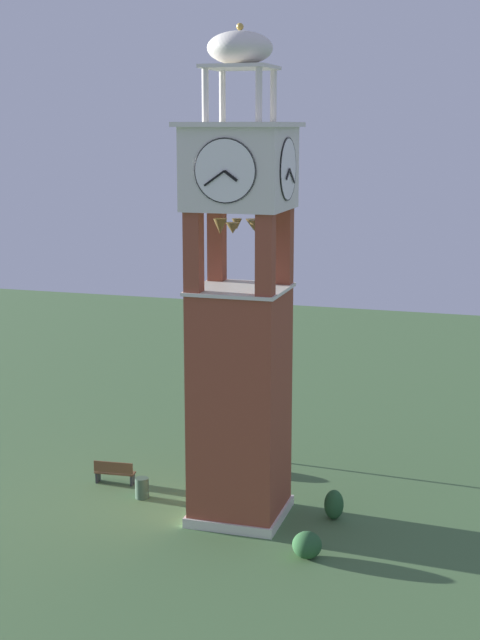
{
  "coord_description": "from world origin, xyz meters",
  "views": [
    {
      "loc": [
        30.46,
        9.25,
        13.9
      ],
      "look_at": [
        0.0,
        0.0,
        7.26
      ],
      "focal_mm": 52.63,
      "sensor_mm": 36.0,
      "label": 1
    }
  ],
  "objects": [
    {
      "name": "ground",
      "position": [
        0.0,
        0.0,
        0.0
      ],
      "size": [
        80.0,
        80.0,
        0.0
      ],
      "primitive_type": "plane",
      "color": "#476B3D"
    },
    {
      "name": "clock_tower",
      "position": [
        0.0,
        -0.0,
        7.08
      ],
      "size": [
        3.65,
        3.65,
        17.16
      ],
      "color": "brown",
      "rests_on": "ground"
    },
    {
      "name": "park_bench",
      "position": [
        -1.51,
        -5.63,
        0.48
      ],
      "size": [
        0.57,
        1.63,
        0.95
      ],
      "color": "brown",
      "rests_on": "ground"
    },
    {
      "name": "lamp_post",
      "position": [
        -5.89,
        -1.97,
        2.39
      ],
      "size": [
        0.36,
        0.36,
        3.4
      ],
      "color": "black",
      "rests_on": "ground"
    },
    {
      "name": "trash_bin",
      "position": [
        -0.49,
        -4.04,
        0.4
      ],
      "size": [
        0.52,
        0.52,
        0.8
      ],
      "primitive_type": "cylinder",
      "color": "#38513D",
      "rests_on": "ground"
    },
    {
      "name": "shrub_near_entry",
      "position": [
        2.58,
        3.08,
        0.44
      ],
      "size": [
        0.98,
        0.98,
        0.88
      ],
      "primitive_type": "ellipsoid",
      "color": "#28562D",
      "rests_on": "ground"
    },
    {
      "name": "shrub_left_of_tower",
      "position": [
        -4.43,
        -1.61,
        0.37
      ],
      "size": [
        0.95,
        0.95,
        0.75
      ],
      "primitive_type": "ellipsoid",
      "color": "#28562D",
      "rests_on": "ground"
    },
    {
      "name": "shrub_behind_bench",
      "position": [
        -0.72,
        3.31,
        0.54
      ],
      "size": [
        0.7,
        0.7,
        1.09
      ],
      "primitive_type": "ellipsoid",
      "color": "#28562D",
      "rests_on": "ground"
    }
  ]
}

